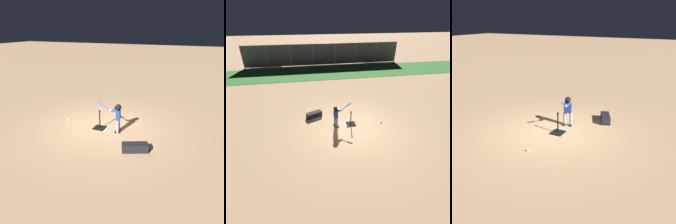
# 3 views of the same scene
# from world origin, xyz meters

# --- Properties ---
(ground_plane) EXTENTS (90.00, 90.00, 0.00)m
(ground_plane) POSITION_xyz_m (0.00, 0.00, 0.00)
(ground_plane) COLOR tan
(home_plate) EXTENTS (0.45, 0.45, 0.02)m
(home_plate) POSITION_xyz_m (-0.07, 0.22, 0.01)
(home_plate) COLOR white
(home_plate) RESTS_ON ground_plane
(batting_tee) EXTENTS (0.47, 0.43, 0.76)m
(batting_tee) POSITION_xyz_m (0.02, 0.24, 0.10)
(batting_tee) COLOR black
(batting_tee) RESTS_ON ground_plane
(batter_child) EXTENTS (0.92, 0.39, 1.19)m
(batter_child) POSITION_xyz_m (-0.73, 0.24, 0.71)
(batter_child) COLOR gray
(batter_child) RESTS_ON ground_plane
(baseball) EXTENTS (0.07, 0.07, 0.07)m
(baseball) POSITION_xyz_m (1.62, 0.07, 0.04)
(baseball) COLOR white
(baseball) RESTS_ON ground_plane
(equipment_bag) EXTENTS (0.90, 0.63, 0.28)m
(equipment_bag) POSITION_xyz_m (-1.79, 1.35, 0.14)
(equipment_bag) COLOR black
(equipment_bag) RESTS_ON ground_plane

